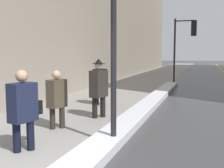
% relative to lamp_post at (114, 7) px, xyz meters
% --- Properties ---
extents(sidewalk_slab, '(4.00, 80.00, 0.01)m').
position_rel_lamp_post_xyz_m(sidewalk_slab, '(-2.31, 13.05, -2.82)').
color(sidewalk_slab, gray).
rests_on(sidewalk_slab, ground).
extents(snow_bank_curb, '(0.66, 15.28, 0.19)m').
position_rel_lamp_post_xyz_m(snow_bank_curb, '(-0.11, 4.40, -2.73)').
color(snow_bank_curb, silver).
rests_on(snow_bank_curb, ground).
extents(lamp_post, '(0.28, 0.28, 4.69)m').
position_rel_lamp_post_xyz_m(lamp_post, '(0.00, 0.00, 0.00)').
color(lamp_post, black).
rests_on(lamp_post, ground).
extents(traffic_light_near, '(1.31, 0.33, 4.00)m').
position_rel_lamp_post_xyz_m(traffic_light_near, '(0.65, 11.91, 0.07)').
color(traffic_light_near, black).
rests_on(traffic_light_near, ground).
extents(pedestrian_with_shoulder_bag, '(0.42, 0.75, 1.60)m').
position_rel_lamp_post_xyz_m(pedestrian_with_shoulder_bag, '(-1.52, -0.94, -1.94)').
color(pedestrian_with_shoulder_bag, black).
rests_on(pedestrian_with_shoulder_bag, ground).
extents(pedestrian_trailing, '(0.39, 0.54, 1.49)m').
position_rel_lamp_post_xyz_m(pedestrian_trailing, '(-1.74, 0.73, -2.00)').
color(pedestrian_trailing, '#2A241B').
rests_on(pedestrian_trailing, ground).
extents(pedestrian_in_fedora, '(0.44, 0.60, 1.77)m').
position_rel_lamp_post_xyz_m(pedestrian_in_fedora, '(-1.19, 2.23, -1.86)').
color(pedestrian_in_fedora, black).
rests_on(pedestrian_in_fedora, ground).
extents(pedestrian_nearside, '(0.42, 0.75, 1.59)m').
position_rel_lamp_post_xyz_m(pedestrian_nearside, '(-1.91, 4.24, -1.94)').
color(pedestrian_nearside, black).
rests_on(pedestrian_nearside, ground).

